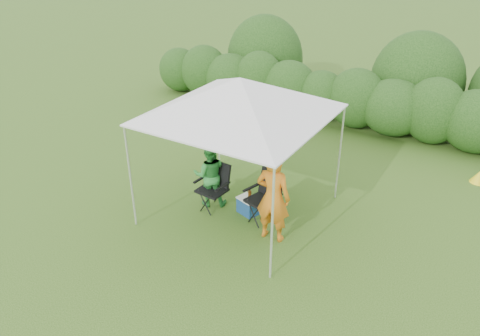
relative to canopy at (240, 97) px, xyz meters
The scene contains 9 objects.
ground 2.51m from the canopy, 90.00° to the right, with size 70.00×70.00×0.00m, color #416620.
hedge 5.74m from the canopy, 89.67° to the left, with size 13.10×1.53×1.80m.
canopy is the anchor object (origin of this frame).
chair_right 1.97m from the canopy, ahead, with size 0.74×0.70×1.02m.
chair_left 1.98m from the canopy, 164.11° to the right, with size 0.65×0.60×0.98m.
man 1.93m from the canopy, 26.33° to the right, with size 0.65×0.42×1.77m, color orange.
woman 1.89m from the canopy, behind, with size 0.68×0.53×1.40m, color #2D8937.
cooler 2.29m from the canopy, ahead, with size 0.49×0.42×0.35m.
bottle 2.00m from the canopy, 11.26° to the right, with size 0.07×0.07×0.26m, color #592D0C.
Camera 1 is at (4.22, -6.48, 5.33)m, focal length 35.00 mm.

